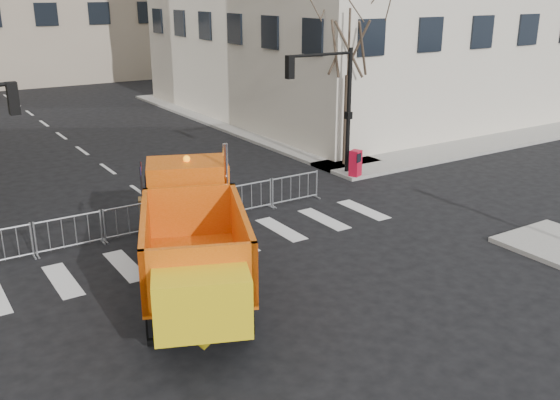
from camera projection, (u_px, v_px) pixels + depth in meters
ground at (317, 318)px, 15.29m from camera, size 120.00×120.00×0.00m
sidewalk_back at (175, 215)px, 22.04m from camera, size 64.00×5.00×0.15m
traffic_light_right at (349, 113)px, 26.35m from camera, size 0.18×0.18×5.40m
crowd_barriers at (165, 214)px, 20.78m from camera, size 12.60×0.60×1.10m
street_tree at (348, 84)px, 27.17m from camera, size 3.00×3.00×7.50m
plow_truck at (193, 235)px, 16.02m from camera, size 5.97×9.79×3.70m
cop_a at (160, 214)px, 19.81m from camera, size 0.68×0.49×1.76m
cop_b at (171, 209)px, 20.19m from camera, size 1.08×1.01×1.78m
cop_c at (225, 202)px, 21.22m from camera, size 0.72×1.01×1.59m
newspaper_box at (355, 163)px, 26.31m from camera, size 0.57×0.54×1.10m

